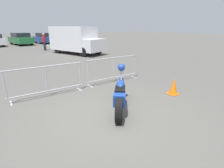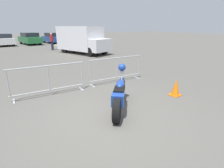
# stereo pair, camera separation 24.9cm
# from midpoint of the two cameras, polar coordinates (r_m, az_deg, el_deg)

# --- Properties ---
(ground_plane) EXTENTS (120.00, 120.00, 0.00)m
(ground_plane) POSITION_cam_midpoint_polar(r_m,az_deg,el_deg) (4.83, -0.16, -10.10)
(ground_plane) COLOR #54514C
(motorcycle) EXTENTS (1.53, 1.72, 1.21)m
(motorcycle) POSITION_cam_midpoint_polar(r_m,az_deg,el_deg) (5.00, 3.96, -3.28)
(motorcycle) COLOR black
(motorcycle) RESTS_ON ground
(crowd_barrier_near) EXTENTS (2.52, 0.54, 1.07)m
(crowd_barrier_near) POSITION_cam_midpoint_polar(r_m,az_deg,el_deg) (6.29, -18.87, 1.26)
(crowd_barrier_near) COLOR #9EA0A5
(crowd_barrier_near) RESTS_ON ground
(crowd_barrier_far) EXTENTS (2.52, 0.54, 1.07)m
(crowd_barrier_far) POSITION_cam_midpoint_polar(r_m,az_deg,el_deg) (7.45, 2.42, 4.81)
(crowd_barrier_far) COLOR #9EA0A5
(crowd_barrier_far) RESTS_ON ground
(delivery_van) EXTENTS (3.34, 5.35, 2.31)m
(delivery_van) POSITION_cam_midpoint_polar(r_m,az_deg,el_deg) (15.99, -9.45, 14.29)
(delivery_van) COLOR silver
(delivery_van) RESTS_ON ground
(parked_car_white) EXTENTS (2.32, 4.44, 1.44)m
(parked_car_white) POSITION_cam_midpoint_polar(r_m,az_deg,el_deg) (25.90, -31.76, 12.20)
(parked_car_white) COLOR white
(parked_car_white) RESTS_ON ground
(parked_car_green) EXTENTS (2.44, 4.68, 1.52)m
(parked_car_green) POSITION_cam_midpoint_polar(r_m,az_deg,el_deg) (26.15, -24.99, 13.32)
(parked_car_green) COLOR #236B38
(parked_car_green) RESTS_ON ground
(parked_car_blue) EXTENTS (2.32, 4.44, 1.44)m
(parked_car_blue) POSITION_cam_midpoint_polar(r_m,az_deg,el_deg) (27.01, -18.54, 14.08)
(parked_car_blue) COLOR #284799
(parked_car_blue) RESTS_ON ground
(pedestrian) EXTENTS (0.44, 0.44, 1.69)m
(pedestrian) POSITION_cam_midpoint_polar(r_m,az_deg,el_deg) (19.02, -18.72, 13.23)
(pedestrian) COLOR #262838
(pedestrian) RESTS_ON ground
(planter_island) EXTENTS (4.02, 4.02, 0.95)m
(planter_island) POSITION_cam_midpoint_polar(r_m,az_deg,el_deg) (23.06, -13.30, 12.82)
(planter_island) COLOR #ADA89E
(planter_island) RESTS_ON ground
(traffic_cone) EXTENTS (0.34, 0.34, 0.59)m
(traffic_cone) POSITION_cam_midpoint_polar(r_m,az_deg,el_deg) (6.46, 21.16, -1.08)
(traffic_cone) COLOR orange
(traffic_cone) RESTS_ON ground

